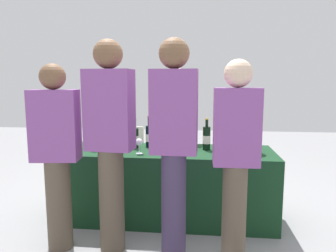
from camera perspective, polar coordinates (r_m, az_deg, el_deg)
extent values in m
plane|color=gray|center=(3.47, 0.00, -16.09)|extent=(12.00, 12.00, 0.00)
cube|color=#14381E|center=(3.34, 0.00, -10.44)|extent=(2.14, 0.72, 0.72)
cylinder|color=black|center=(3.50, -11.86, -1.73)|extent=(0.06, 0.06, 0.23)
cylinder|color=black|center=(3.48, -11.93, 0.70)|extent=(0.02, 0.02, 0.07)
cylinder|color=gold|center=(3.47, -11.95, 1.43)|extent=(0.03, 0.03, 0.02)
cylinder|color=silver|center=(3.50, -11.85, -1.92)|extent=(0.07, 0.07, 0.08)
cylinder|color=black|center=(3.36, -7.52, -2.09)|extent=(0.08, 0.08, 0.22)
cylinder|color=black|center=(3.34, -7.57, 0.52)|extent=(0.03, 0.03, 0.09)
cylinder|color=maroon|center=(3.33, -7.58, 1.42)|extent=(0.03, 0.03, 0.02)
cylinder|color=silver|center=(3.36, -7.51, -2.27)|extent=(0.08, 0.08, 0.08)
cylinder|color=black|center=(3.35, -5.98, -2.19)|extent=(0.08, 0.08, 0.21)
cylinder|color=black|center=(3.33, -6.02, 0.30)|extent=(0.03, 0.03, 0.09)
cylinder|color=maroon|center=(3.32, -6.03, 1.17)|extent=(0.03, 0.03, 0.02)
cylinder|color=silver|center=(3.35, -5.98, -2.37)|extent=(0.08, 0.08, 0.07)
cylinder|color=black|center=(3.37, -3.42, -1.92)|extent=(0.07, 0.07, 0.23)
cylinder|color=black|center=(3.35, -3.45, 0.77)|extent=(0.03, 0.03, 0.09)
cylinder|color=maroon|center=(3.34, -3.45, 1.67)|extent=(0.03, 0.03, 0.02)
cylinder|color=silver|center=(3.37, -3.42, -2.11)|extent=(0.07, 0.07, 0.08)
cylinder|color=black|center=(3.31, 3.52, -2.11)|extent=(0.07, 0.07, 0.23)
cylinder|color=black|center=(3.28, 3.54, 0.56)|extent=(0.03, 0.03, 0.08)
cylinder|color=maroon|center=(3.28, 3.55, 1.41)|extent=(0.03, 0.03, 0.02)
cylinder|color=silver|center=(3.31, 3.51, -2.31)|extent=(0.07, 0.07, 0.08)
cylinder|color=black|center=(3.26, 6.97, -2.23)|extent=(0.08, 0.08, 0.24)
cylinder|color=black|center=(3.24, 7.01, 0.48)|extent=(0.03, 0.03, 0.07)
cylinder|color=gold|center=(3.23, 7.03, 1.26)|extent=(0.03, 0.03, 0.02)
cylinder|color=silver|center=(3.26, 6.96, -2.43)|extent=(0.08, 0.08, 0.08)
cylinder|color=black|center=(3.30, 9.98, -2.46)|extent=(0.07, 0.07, 0.21)
cylinder|color=black|center=(3.28, 10.04, -0.07)|extent=(0.03, 0.03, 0.07)
cylinder|color=black|center=(3.27, 10.06, 0.69)|extent=(0.03, 0.03, 0.02)
cylinder|color=silver|center=(3.30, 9.98, -2.64)|extent=(0.07, 0.07, 0.07)
cylinder|color=black|center=(3.43, 14.47, -2.14)|extent=(0.07, 0.07, 0.21)
cylinder|color=black|center=(3.40, 14.56, 0.36)|extent=(0.03, 0.03, 0.09)
cylinder|color=black|center=(3.40, 14.59, 1.24)|extent=(0.03, 0.03, 0.02)
cylinder|color=silver|center=(3.43, 14.47, -2.32)|extent=(0.07, 0.07, 0.07)
cylinder|color=silver|center=(3.30, -13.18, -4.36)|extent=(0.07, 0.07, 0.00)
cylinder|color=silver|center=(3.29, -13.19, -3.79)|extent=(0.01, 0.01, 0.06)
sphere|color=silver|center=(3.28, -13.23, -2.76)|extent=(0.06, 0.06, 0.06)
sphere|color=#590C19|center=(3.28, -13.22, -2.96)|extent=(0.04, 0.04, 0.04)
cylinder|color=silver|center=(3.26, -10.39, -4.39)|extent=(0.06, 0.06, 0.00)
cylinder|color=silver|center=(3.26, -10.41, -3.81)|extent=(0.01, 0.01, 0.06)
sphere|color=silver|center=(3.25, -10.44, -2.74)|extent=(0.07, 0.07, 0.07)
sphere|color=#590C19|center=(3.25, -10.43, -2.94)|extent=(0.04, 0.04, 0.04)
cylinder|color=silver|center=(3.15, -8.70, -4.80)|extent=(0.06, 0.06, 0.00)
cylinder|color=silver|center=(3.14, -8.71, -4.22)|extent=(0.01, 0.01, 0.06)
sphere|color=silver|center=(3.13, -8.73, -3.17)|extent=(0.06, 0.06, 0.06)
sphere|color=#590C19|center=(3.13, -8.73, -3.36)|extent=(0.03, 0.03, 0.03)
cylinder|color=silver|center=(3.10, -5.21, -4.96)|extent=(0.07, 0.07, 0.00)
cylinder|color=silver|center=(3.09, -5.22, -4.20)|extent=(0.01, 0.01, 0.08)
sphere|color=silver|center=(3.08, -5.24, -2.89)|extent=(0.07, 0.07, 0.07)
cylinder|color=silver|center=(3.20, 14.26, -2.90)|extent=(0.24, 0.24, 0.21)
cylinder|color=black|center=(3.86, 1.22, -7.34)|extent=(0.23, 0.23, 0.79)
cube|color=yellow|center=(3.74, 1.26, 2.92)|extent=(0.44, 0.28, 0.59)
sphere|color=#D8AD8C|center=(3.72, 1.27, 9.11)|extent=(0.21, 0.21, 0.21)
cylinder|color=brown|center=(2.91, -19.05, -13.20)|extent=(0.21, 0.21, 0.77)
cube|color=#8C4C99|center=(2.74, -19.70, 0.11)|extent=(0.40, 0.25, 0.58)
sphere|color=brown|center=(2.72, -20.09, 8.37)|extent=(0.21, 0.21, 0.21)
cylinder|color=brown|center=(2.76, -10.10, -13.02)|extent=(0.21, 0.21, 0.87)
cube|color=#8C4C99|center=(2.59, -10.52, 2.84)|extent=(0.40, 0.25, 0.65)
sphere|color=brown|center=(2.59, -10.77, 12.64)|extent=(0.23, 0.23, 0.23)
cylinder|color=#3F3351|center=(2.61, 1.03, -14.19)|extent=(0.20, 0.20, 0.86)
cube|color=#8C4C99|center=(2.43, 1.07, 2.56)|extent=(0.37, 0.21, 0.65)
sphere|color=brown|center=(2.42, 1.10, 12.98)|extent=(0.23, 0.23, 0.23)
cylinder|color=brown|center=(2.63, 11.81, -15.15)|extent=(0.19, 0.19, 0.78)
cube|color=#8C4C99|center=(2.44, 12.27, -0.18)|extent=(0.35, 0.19, 0.59)
sphere|color=beige|center=(2.42, 12.56, 9.24)|extent=(0.21, 0.21, 0.21)
cube|color=white|center=(4.22, -7.92, -5.69)|extent=(0.55, 0.13, 0.85)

